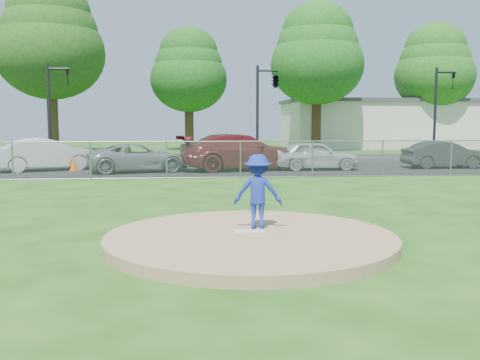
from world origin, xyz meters
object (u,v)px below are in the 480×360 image
object	(u,v)px
parked_car_gray	(139,158)
parked_car_charcoal	(444,155)
tree_center	(189,70)
commercial_building	(375,124)
parked_car_pearl	(315,155)
parked_car_darkred	(241,152)
traffic_signal_right	(439,104)
traffic_signal_center	(274,83)
tree_far_right	(435,66)
parked_car_white	(47,154)
pitcher	(258,192)
traffic_signal_left	(53,103)
tree_right	(317,53)
tree_left	(50,39)
traffic_cone	(74,163)

from	to	relation	value
parked_car_gray	parked_car_charcoal	bearing A→B (deg)	-103.41
tree_center	parked_car_gray	size ratio (longest dim) A/B	2.12
commercial_building	parked_car_gray	size ratio (longest dim) A/B	3.54
parked_car_pearl	parked_car_darkred	bearing A→B (deg)	86.66
tree_center	traffic_signal_right	world-z (taller)	tree_center
traffic_signal_center	parked_car_pearl	distance (m)	7.81
commercial_building	tree_far_right	world-z (taller)	tree_far_right
parked_car_charcoal	tree_far_right	bearing A→B (deg)	-24.52
tree_far_right	parked_car_white	bearing A→B (deg)	-145.86
parked_car_gray	tree_far_right	bearing A→B (deg)	-65.54
tree_center	pitcher	distance (m)	33.93
commercial_building	traffic_signal_left	bearing A→B (deg)	-147.13
tree_right	traffic_signal_center	bearing A→B (deg)	-116.71
commercial_building	traffic_signal_left	size ratio (longest dim) A/B	2.93
tree_center	traffic_signal_right	bearing A→B (deg)	-38.22
parked_car_darkred	traffic_signal_right	bearing A→B (deg)	-75.02
tree_left	traffic_signal_right	size ratio (longest dim) A/B	2.24
tree_far_right	parked_car_charcoal	bearing A→B (deg)	-113.64
parked_car_charcoal	parked_car_gray	bearing A→B (deg)	91.72
tree_left	traffic_signal_center	distance (m)	17.84
traffic_signal_center	parked_car_white	bearing A→B (deg)	-153.60
tree_far_right	traffic_signal_center	size ratio (longest dim) A/B	1.92
commercial_building	parked_car_pearl	world-z (taller)	commercial_building
tree_right	traffic_cone	size ratio (longest dim) A/B	16.36
tree_right	parked_car_gray	xyz separation A→B (m)	(-12.38, -16.95, -7.00)
tree_right	traffic_signal_right	xyz separation A→B (m)	(5.24, -10.00, -4.29)
traffic_cone	parked_car_gray	size ratio (longest dim) A/B	0.15
parked_car_pearl	parked_car_charcoal	size ratio (longest dim) A/B	1.01
traffic_signal_right	traffic_cone	bearing A→B (deg)	-163.30
traffic_cone	parked_car_charcoal	world-z (taller)	parked_car_charcoal
tree_far_right	traffic_signal_right	bearing A→B (deg)	-113.91
tree_center	tree_right	size ratio (longest dim) A/B	0.85
traffic_signal_left	traffic_signal_right	distance (m)	23.00
tree_far_right	parked_car_darkred	xyz separation A→B (m)	(-18.62, -19.53, -6.19)
tree_right	parked_car_charcoal	distance (m)	17.89
tree_left	tree_right	xyz separation A→B (m)	(20.00, 1.00, -0.59)
tree_left	tree_far_right	xyz separation A→B (m)	(31.00, 4.00, -1.18)
traffic_signal_right	parked_car_white	world-z (taller)	traffic_signal_right
pitcher	parked_car_charcoal	size ratio (longest dim) A/B	0.36
traffic_signal_center	tree_center	bearing A→B (deg)	112.49
tree_left	tree_right	size ratio (longest dim) A/B	1.08
tree_far_right	traffic_signal_center	distance (m)	20.78
commercial_building	tree_far_right	distance (m)	7.00
parked_car_darkred	parked_car_charcoal	world-z (taller)	parked_car_darkred
tree_center	parked_car_pearl	bearing A→B (deg)	-72.42
pitcher	parked_car_white	distance (m)	17.54
tree_right	parked_car_darkred	bearing A→B (deg)	-114.76
traffic_signal_left	tree_center	bearing A→B (deg)	57.10
traffic_signal_right	tree_far_right	bearing A→B (deg)	66.09
parked_car_gray	parked_car_darkred	world-z (taller)	parked_car_darkred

